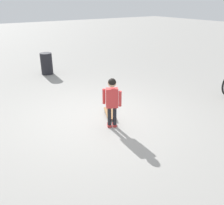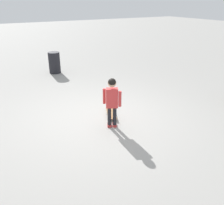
# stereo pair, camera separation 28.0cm
# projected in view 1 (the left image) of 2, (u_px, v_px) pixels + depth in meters

# --- Properties ---
(ground_plane) EXTENTS (50.00, 50.00, 0.00)m
(ground_plane) POSITION_uv_depth(u_px,v_px,m) (97.00, 118.00, 5.49)
(ground_plane) COLOR gray
(child_person) EXTENTS (0.28, 0.35, 1.06)m
(child_person) POSITION_uv_depth(u_px,v_px,m) (112.00, 98.00, 4.88)
(child_person) COLOR black
(child_person) RESTS_ON ground
(skateboard) EXTENTS (0.43, 0.66, 0.07)m
(skateboard) POSITION_uv_depth(u_px,v_px,m) (110.00, 113.00, 5.59)
(skateboard) COLOR olive
(skateboard) RESTS_ON ground
(trash_bin) EXTENTS (0.40, 0.40, 0.74)m
(trash_bin) POSITION_uv_depth(u_px,v_px,m) (47.00, 64.00, 8.58)
(trash_bin) COLOR black
(trash_bin) RESTS_ON ground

